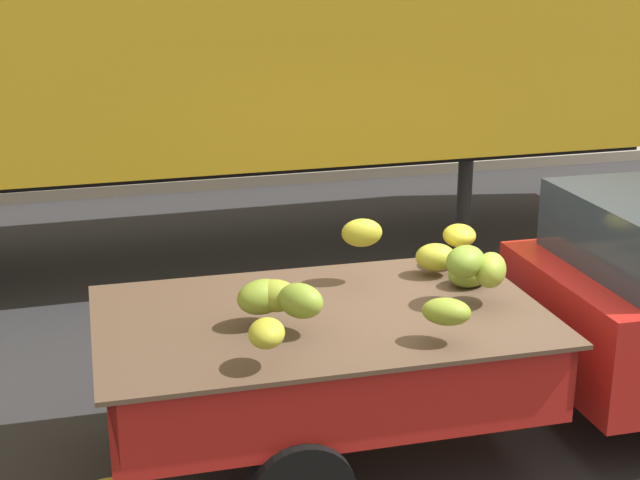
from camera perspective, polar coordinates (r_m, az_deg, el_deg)
ground at (r=7.12m, az=10.46°, el=-10.87°), size 220.00×220.00×0.00m
curb_strip at (r=13.90m, az=-3.41°, el=4.08°), size 80.00×0.80×0.16m
pickup_truck at (r=6.90m, az=17.03°, el=-4.27°), size 5.23×1.92×1.70m
semi_trailer at (r=10.00m, az=-8.71°, el=12.81°), size 12.01×2.71×3.95m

